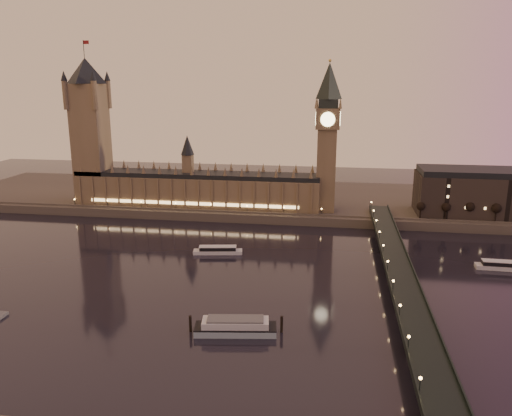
% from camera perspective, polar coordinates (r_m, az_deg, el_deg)
% --- Properties ---
extents(ground, '(700.00, 700.00, 0.00)m').
position_cam_1_polar(ground, '(252.80, -5.33, -7.96)').
color(ground, black).
rests_on(ground, ground).
extents(far_embankment, '(560.00, 130.00, 6.00)m').
position_cam_1_polar(far_embankment, '(403.30, 4.60, 0.95)').
color(far_embankment, '#423D35').
rests_on(far_embankment, ground).
extents(palace_of_westminster, '(180.00, 26.62, 52.00)m').
position_cam_1_polar(palace_of_westminster, '(368.94, -6.83, 2.62)').
color(palace_of_westminster, brown).
rests_on(palace_of_westminster, ground).
extents(victoria_tower, '(31.68, 31.68, 118.00)m').
position_cam_1_polar(victoria_tower, '(392.34, -18.47, 9.19)').
color(victoria_tower, brown).
rests_on(victoria_tower, ground).
extents(big_ben, '(17.68, 17.68, 104.00)m').
position_cam_1_polar(big_ben, '(348.97, 8.19, 8.93)').
color(big_ben, brown).
rests_on(big_ben, ground).
extents(westminster_bridge, '(13.20, 260.00, 15.30)m').
position_cam_1_polar(westminster_bridge, '(245.66, 16.03, -7.76)').
color(westminster_bridge, black).
rests_on(westminster_bridge, ground).
extents(bare_tree_0, '(5.35, 5.35, 10.87)m').
position_cam_1_polar(bare_tree_0, '(349.91, 18.25, 0.09)').
color(bare_tree_0, black).
rests_on(bare_tree_0, ground).
extents(bare_tree_1, '(5.35, 5.35, 10.87)m').
position_cam_1_polar(bare_tree_1, '(352.88, 20.80, -0.02)').
color(bare_tree_1, black).
rests_on(bare_tree_1, ground).
extents(bare_tree_2, '(5.35, 5.35, 10.87)m').
position_cam_1_polar(bare_tree_2, '(356.53, 23.31, -0.11)').
color(bare_tree_2, black).
rests_on(bare_tree_2, ground).
extents(bare_tree_3, '(5.35, 5.35, 10.87)m').
position_cam_1_polar(bare_tree_3, '(360.85, 25.75, -0.21)').
color(bare_tree_3, black).
rests_on(bare_tree_3, ground).
extents(cruise_boat_a, '(28.42, 10.69, 4.45)m').
position_cam_1_polar(cruise_boat_a, '(286.16, -4.39, -4.84)').
color(cruise_boat_a, silver).
rests_on(cruise_boat_a, ground).
extents(cruise_boat_b, '(25.26, 6.91, 4.64)m').
position_cam_1_polar(cruise_boat_b, '(291.69, 26.21, -5.92)').
color(cruise_boat_b, silver).
rests_on(cruise_boat_b, ground).
extents(moored_barge, '(36.41, 13.42, 6.74)m').
position_cam_1_polar(moored_barge, '(199.30, -2.36, -13.37)').
color(moored_barge, '#8BA5B2').
rests_on(moored_barge, ground).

